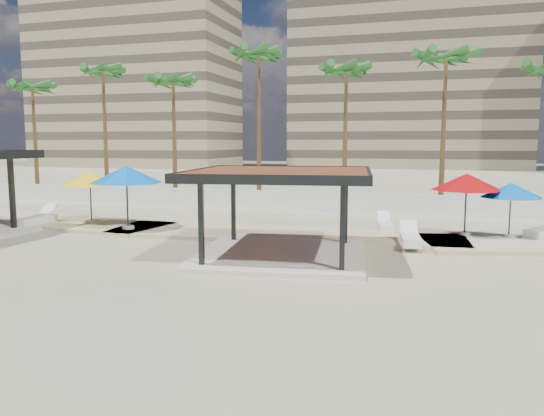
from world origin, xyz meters
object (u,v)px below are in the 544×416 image
Objects in this scene: lounger_a at (36,219)px; lounger_d at (544,232)px; lounger_c at (385,225)px; pavilion_central at (281,205)px; umbrella_c at (467,182)px; lounger_b at (410,239)px.

lounger_d is (23.62, 3.39, -0.01)m from lounger_a.
lounger_a reaches higher than lounger_c.
umbrella_c is at bearing 34.31° from pavilion_central.
lounger_d is (3.28, 0.55, -2.11)m from umbrella_c.
lounger_c is at bearing 56.17° from pavilion_central.
lounger_c is (-1.27, 3.39, -0.02)m from lounger_b.
pavilion_central is 7.51m from lounger_c.
lounger_d is at bearing -78.36° from lounger_a.
pavilion_central is 14.09m from lounger_a.
pavilion_central is 12.07m from lounger_d.
umbrella_c is (6.70, 6.04, 0.56)m from pavilion_central.
lounger_b is 0.97× the size of lounger_d.
pavilion_central is at bearing -99.77° from lounger_a.
umbrella_c is 4.17m from lounger_b.
lounger_b is at bearing -86.54° from lounger_a.
pavilion_central is 3.22× the size of lounger_b.
lounger_c is 6.76m from lounger_d.
lounger_c is (3.23, 6.60, -1.58)m from pavilion_central.
lounger_d is at bearing 9.56° from umbrella_c.
pavilion_central reaches higher than umbrella_c.
pavilion_central is at bearing 159.23° from lounger_d.
lounger_a is 1.19× the size of lounger_c.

